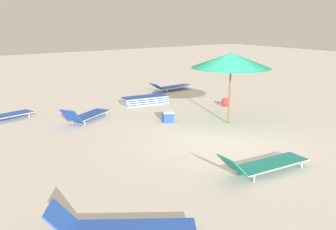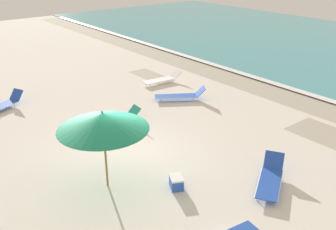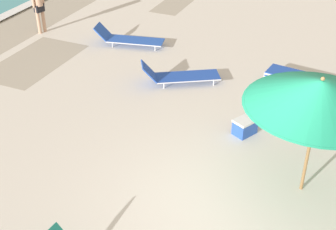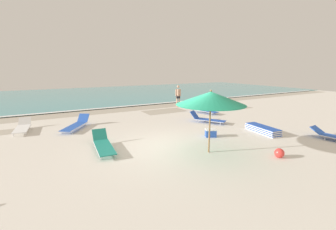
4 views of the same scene
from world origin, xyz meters
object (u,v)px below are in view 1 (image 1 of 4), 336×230
(sun_lounger_mid_beach_pair_a, at_px, (0,115))
(sun_lounger_under_umbrella, at_px, (171,87))
(cooler_box, at_px, (168,116))
(sun_lounger_near_water_right, at_px, (264,164))
(beach_ball, at_px, (226,102))
(lounger_stack, at_px, (145,100))
(beach_umbrella, at_px, (231,61))
(sun_lounger_near_water_left, at_px, (121,227))
(sun_lounger_mid_beach_pair_b, at_px, (86,115))

(sun_lounger_mid_beach_pair_a, bearing_deg, sun_lounger_under_umbrella, -93.91)
(sun_lounger_under_umbrella, bearing_deg, cooler_box, 137.36)
(sun_lounger_near_water_right, height_order, beach_ball, sun_lounger_near_water_right)
(sun_lounger_under_umbrella, distance_m, sun_lounger_mid_beach_pair_a, 8.02)
(sun_lounger_near_water_right, bearing_deg, cooler_box, -4.28)
(lounger_stack, relative_size, beach_ball, 5.65)
(sun_lounger_near_water_right, xyz_separation_m, sun_lounger_mid_beach_pair_a, (7.99, 3.87, 0.00))
(lounger_stack, relative_size, sun_lounger_near_water_right, 0.83)
(beach_umbrella, xyz_separation_m, sun_lounger_near_water_right, (-3.43, 2.25, -1.85))
(sun_lounger_under_umbrella, height_order, cooler_box, sun_lounger_under_umbrella)
(cooler_box, bearing_deg, sun_lounger_near_water_right, -161.66)
(sun_lounger_near_water_left, relative_size, beach_ball, 6.55)
(lounger_stack, distance_m, sun_lounger_under_umbrella, 3.11)
(lounger_stack, bearing_deg, sun_lounger_mid_beach_pair_a, 91.76)
(beach_umbrella, height_order, sun_lounger_under_umbrella, beach_umbrella)
(beach_ball, xyz_separation_m, cooler_box, (-0.51, 3.14, 0.02))
(lounger_stack, relative_size, sun_lounger_mid_beach_pair_a, 0.88)
(beach_umbrella, height_order, sun_lounger_near_water_left, beach_umbrella)
(sun_lounger_mid_beach_pair_b, relative_size, beach_ball, 6.03)
(sun_lounger_near_water_left, bearing_deg, sun_lounger_mid_beach_pair_b, 14.34)
(sun_lounger_near_water_right, bearing_deg, lounger_stack, -6.70)
(sun_lounger_under_umbrella, bearing_deg, sun_lounger_near_water_right, 150.34)
(sun_lounger_mid_beach_pair_a, bearing_deg, sun_lounger_near_water_left, 167.57)
(beach_umbrella, relative_size, sun_lounger_mid_beach_pair_a, 1.16)
(lounger_stack, height_order, sun_lounger_near_water_right, sun_lounger_near_water_right)
(beach_umbrella, xyz_separation_m, sun_lounger_near_water_left, (-3.92, 6.11, -1.85))
(sun_lounger_under_umbrella, relative_size, sun_lounger_near_water_right, 0.99)
(beach_umbrella, relative_size, lounger_stack, 1.31)
(lounger_stack, relative_size, sun_lounger_near_water_left, 0.86)
(beach_umbrella, bearing_deg, sun_lounger_mid_beach_pair_a, 53.26)
(sun_lounger_near_water_left, height_order, cooler_box, sun_lounger_near_water_left)
(sun_lounger_under_umbrella, height_order, sun_lounger_near_water_right, sun_lounger_near_water_right)
(sun_lounger_near_water_right, height_order, sun_lounger_mid_beach_pair_b, sun_lounger_mid_beach_pair_b)
(beach_ball, bearing_deg, lounger_stack, 48.06)
(lounger_stack, bearing_deg, sun_lounger_near_water_right, 176.29)
(sun_lounger_near_water_left, height_order, sun_lounger_mid_beach_pair_a, sun_lounger_near_water_left)
(sun_lounger_mid_beach_pair_b, bearing_deg, lounger_stack, -101.48)
(lounger_stack, height_order, sun_lounger_mid_beach_pair_b, sun_lounger_mid_beach_pair_b)
(beach_umbrella, bearing_deg, lounger_stack, 10.62)
(sun_lounger_near_water_right, xyz_separation_m, cooler_box, (4.77, -0.75, -0.03))
(beach_umbrella, xyz_separation_m, cooler_box, (1.35, 1.50, -1.88))
(lounger_stack, xyz_separation_m, beach_ball, (-2.16, -2.40, 0.01))
(sun_lounger_near_water_right, height_order, sun_lounger_mid_beach_pair_a, sun_lounger_mid_beach_pair_a)
(beach_ball, height_order, cooler_box, cooler_box)
(beach_ball, bearing_deg, sun_lounger_under_umbrella, -2.41)
(sun_lounger_under_umbrella, bearing_deg, beach_umbrella, 156.73)
(beach_umbrella, height_order, beach_ball, beach_umbrella)
(sun_lounger_under_umbrella, relative_size, sun_lounger_mid_beach_pair_b, 1.12)
(sun_lounger_near_water_right, xyz_separation_m, beach_ball, (5.29, -3.89, -0.04))
(lounger_stack, height_order, sun_lounger_under_umbrella, sun_lounger_under_umbrella)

